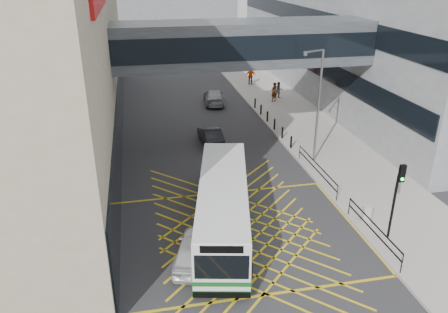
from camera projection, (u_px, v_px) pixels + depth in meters
ground at (240, 235)px, 22.08m from camera, size 120.00×120.00×0.00m
skybridge at (243, 43)px, 30.36m from camera, size 20.00×4.10×3.00m
pavement at (302, 124)px, 37.15m from camera, size 6.00×54.00×0.16m
box_junction at (240, 235)px, 22.08m from camera, size 12.00×9.00×0.01m
bus at (223, 205)px, 21.73m from camera, size 4.46×10.53×2.88m
car_white at (194, 249)px, 19.85m from camera, size 2.90×4.55×1.35m
car_dark at (211, 135)px, 33.12m from camera, size 1.82×4.18×1.28m
car_silver at (214, 96)px, 42.64m from camera, size 2.43×4.81×1.44m
traffic_light at (397, 191)px, 20.51m from camera, size 0.28×0.46×4.01m
street_lamp at (317, 100)px, 28.25m from camera, size 1.67×0.82×7.57m
litter_bin at (367, 213)px, 22.83m from camera, size 0.51×0.51×0.88m
kerb_railings at (339, 191)px, 24.45m from camera, size 0.05×12.54×1.00m
bollards at (271, 120)px, 36.43m from camera, size 0.14×10.14×0.90m
pedestrian_a at (274, 92)px, 42.60m from camera, size 0.92×0.85×1.89m
pedestrian_b at (279, 90)px, 43.79m from camera, size 0.80×0.47×1.62m
pedestrian_c at (251, 76)px, 48.73m from camera, size 1.25×0.85×1.93m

